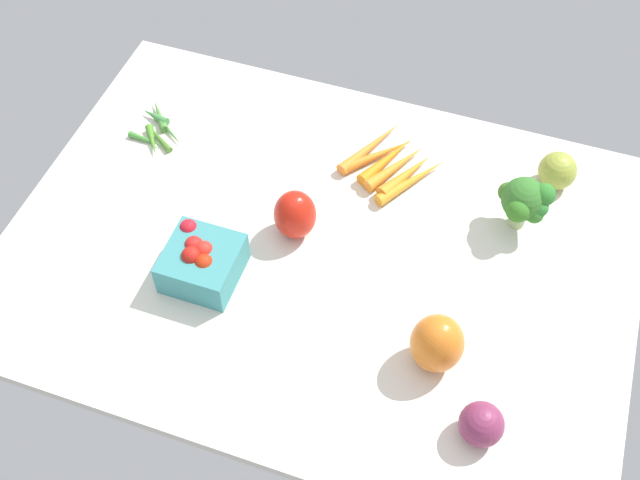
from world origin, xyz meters
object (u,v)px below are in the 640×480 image
at_px(broccoli_head, 525,201).
at_px(red_onion_near_basket, 481,424).
at_px(okra_pile, 157,128).
at_px(bell_pepper_orange, 437,343).
at_px(heirloom_tomato_green, 557,171).
at_px(bell_pepper_red, 295,215).
at_px(berry_basket, 202,261).
at_px(carrot_bunch, 393,164).

xyz_separation_m(broccoli_head, red_onion_near_basket, (-0.02, 0.39, -0.03)).
xyz_separation_m(okra_pile, bell_pepper_orange, (-0.61, 0.30, 0.04)).
xyz_separation_m(broccoli_head, heirloom_tomato_green, (-0.04, -0.11, -0.03)).
relative_size(bell_pepper_red, red_onion_near_basket, 1.44).
bearing_deg(okra_pile, berry_basket, 128.81).
bearing_deg(red_onion_near_basket, heirloom_tomato_green, -93.10).
bearing_deg(red_onion_near_basket, bell_pepper_orange, -46.33).
bearing_deg(okra_pile, heirloom_tomato_green, -171.25).
xyz_separation_m(okra_pile, red_onion_near_basket, (-0.70, 0.39, 0.02)).
xyz_separation_m(bell_pepper_red, heirloom_tomato_green, (-0.40, -0.25, -0.01)).
height_order(broccoli_head, carrot_bunch, broccoli_head).
relative_size(okra_pile, heirloom_tomato_green, 2.05).
xyz_separation_m(broccoli_head, berry_basket, (0.47, 0.27, -0.03)).
bearing_deg(red_onion_near_basket, okra_pile, -29.39).
bearing_deg(bell_pepper_orange, bell_pepper_red, -29.84).
height_order(berry_basket, carrot_bunch, berry_basket).
distance_m(berry_basket, red_onion_near_basket, 0.50).
relative_size(bell_pepper_red, heirloom_tomato_green, 1.38).
height_order(bell_pepper_red, red_onion_near_basket, bell_pepper_red).
xyz_separation_m(broccoli_head, bell_pepper_red, (0.35, 0.14, -0.02)).
relative_size(berry_basket, red_onion_near_basket, 1.78).
relative_size(heirloom_tomato_green, red_onion_near_basket, 1.04).
bearing_deg(bell_pepper_red, red_onion_near_basket, 145.48).
bearing_deg(bell_pepper_orange, broccoli_head, -103.81).
xyz_separation_m(okra_pile, carrot_bunch, (-0.44, -0.05, 0.00)).
bearing_deg(berry_basket, bell_pepper_orange, 175.47).
bearing_deg(heirloom_tomato_green, carrot_bunch, 11.82).
distance_m(bell_pepper_red, heirloom_tomato_green, 0.47).
distance_m(carrot_bunch, heirloom_tomato_green, 0.29).
height_order(okra_pile, berry_basket, berry_basket).
height_order(bell_pepper_orange, bell_pepper_red, bell_pepper_orange).
xyz_separation_m(broccoli_head, bell_pepper_orange, (0.07, 0.30, -0.01)).
height_order(berry_basket, heirloom_tomato_green, berry_basket).
height_order(bell_pepper_red, heirloom_tomato_green, bell_pepper_red).
relative_size(carrot_bunch, heirloom_tomato_green, 3.05).
bearing_deg(carrot_bunch, red_onion_near_basket, 119.63).
height_order(broccoli_head, bell_pepper_orange, same).
bearing_deg(heirloom_tomato_green, bell_pepper_orange, 74.17).
bearing_deg(red_onion_near_basket, broccoli_head, -87.67).
xyz_separation_m(berry_basket, heirloom_tomato_green, (-0.51, -0.38, -0.00)).
distance_m(okra_pile, carrot_bunch, 0.45).
distance_m(okra_pile, red_onion_near_basket, 0.80).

